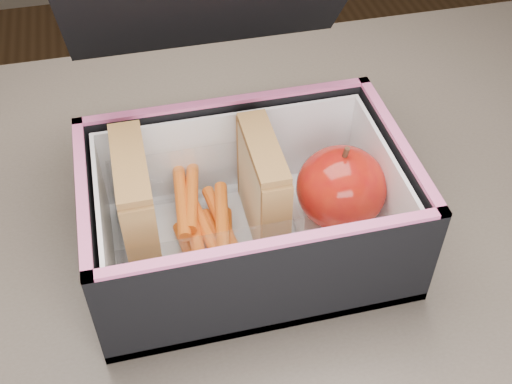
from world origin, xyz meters
TOP-DOWN VIEW (x-y plane):
  - kitchen_table at (0.00, 0.00)m, footprint 1.20×0.80m
  - lunch_bag at (0.03, 0.03)m, footprint 0.28×0.30m
  - plastic_tub at (-0.01, 0.03)m, footprint 0.16×0.11m
  - sandwich_left at (-0.07, 0.03)m, footprint 0.03×0.10m
  - sandwich_right at (0.05, 0.03)m, footprint 0.03×0.09m
  - carrot_sticks at (-0.01, 0.02)m, footprint 0.06×0.16m
  - paper_napkin at (0.12, 0.02)m, footprint 0.09×0.09m
  - red_apple at (0.12, 0.02)m, footprint 0.10×0.10m

SIDE VIEW (x-z plane):
  - kitchen_table at x=0.00m, z-range 0.28..1.03m
  - paper_napkin at x=0.12m, z-range 0.76..0.77m
  - carrot_sticks at x=-0.01m, z-range 0.77..0.80m
  - plastic_tub at x=-0.01m, z-range 0.76..0.83m
  - red_apple at x=0.12m, z-range 0.77..0.85m
  - lunch_bag at x=0.03m, z-range 0.68..0.94m
  - sandwich_right at x=0.05m, z-range 0.77..0.87m
  - sandwich_left at x=-0.07m, z-range 0.77..0.88m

